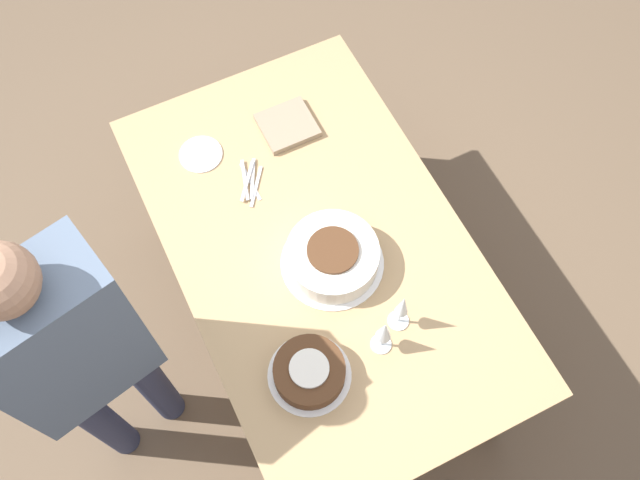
{
  "coord_description": "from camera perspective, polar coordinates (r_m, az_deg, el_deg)",
  "views": [
    {
      "loc": [
        0.94,
        -0.46,
        2.97
      ],
      "look_at": [
        0.0,
        0.0,
        0.8
      ],
      "focal_mm": 40.0,
      "sensor_mm": 36.0,
      "label": 1
    }
  ],
  "objects": [
    {
      "name": "ground_plane",
      "position": [
        3.15,
        0.0,
        -6.33
      ],
      "size": [
        12.0,
        12.0,
        0.0
      ],
      "primitive_type": "plane",
      "color": "brown"
    },
    {
      "name": "fork_pile",
      "position": [
        2.58,
        -5.6,
        4.69
      ],
      "size": [
        0.19,
        0.13,
        0.01
      ],
      "color": "silver",
      "rests_on": "dining_table"
    },
    {
      "name": "cake_front_chocolate",
      "position": [
        2.26,
        -0.86,
        -10.52
      ],
      "size": [
        0.27,
        0.27,
        0.09
      ],
      "color": "white",
      "rests_on": "dining_table"
    },
    {
      "name": "wine_glass_far",
      "position": [
        2.22,
        5.14,
        -7.33
      ],
      "size": [
        0.07,
        0.07,
        0.19
      ],
      "color": "silver",
      "rests_on": "dining_table"
    },
    {
      "name": "cake_center_white",
      "position": [
        2.38,
        1.01,
        -1.36
      ],
      "size": [
        0.35,
        0.35,
        0.11
      ],
      "color": "white",
      "rests_on": "dining_table"
    },
    {
      "name": "dining_table",
      "position": [
        2.55,
        0.0,
        -1.47
      ],
      "size": [
        1.63,
        0.98,
        0.75
      ],
      "color": "tan",
      "rests_on": "ground_plane"
    },
    {
      "name": "napkin_stack",
      "position": [
        2.7,
        -2.63,
        9.15
      ],
      "size": [
        0.19,
        0.2,
        0.03
      ],
      "color": "gray",
      "rests_on": "dining_table"
    },
    {
      "name": "wine_glass_near",
      "position": [
        2.24,
        6.6,
        -5.34
      ],
      "size": [
        0.07,
        0.07,
        0.21
      ],
      "color": "silver",
      "rests_on": "dining_table"
    },
    {
      "name": "dessert_plate_left",
      "position": [
        2.67,
        -9.52,
        6.78
      ],
      "size": [
        0.16,
        0.16,
        0.01
      ],
      "color": "silver",
      "rests_on": "dining_table"
    },
    {
      "name": "person_cutting",
      "position": [
        2.2,
        -18.89,
        -8.65
      ],
      "size": [
        0.3,
        0.44,
        1.62
      ],
      "rotation": [
        0.0,
        0.0,
        1.79
      ],
      "color": "#2D334C",
      "rests_on": "ground_plane"
    }
  ]
}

